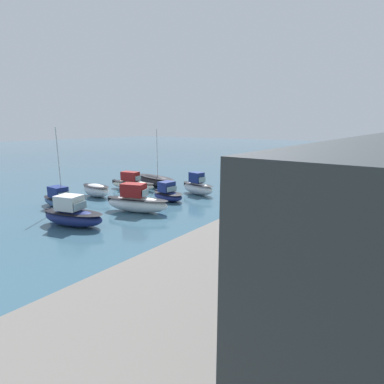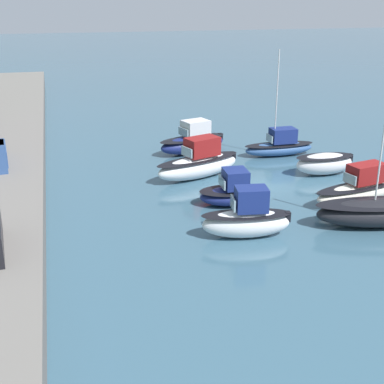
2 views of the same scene
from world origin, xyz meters
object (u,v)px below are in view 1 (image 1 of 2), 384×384
Objects in this scene: pickup_truck_1 at (263,214)px; dog_on_quay at (366,160)px; parked_car_2 at (309,184)px; moored_boat_1 at (168,194)px; moored_boat_3 at (73,215)px; moored_boat_4 at (155,180)px; moored_boat_6 at (96,190)px; moored_boat_2 at (136,202)px; person_on_quay at (382,164)px; moored_boat_0 at (198,186)px; moored_boat_7 at (60,200)px; moored_boat_5 at (132,183)px; pickup_truck_0 at (370,174)px; parked_car_1 at (378,181)px.

dog_on_quay is (-46.56, 0.05, -0.36)m from pickup_truck_1.
parked_car_2 reaches higher than pickup_truck_1.
parked_car_2 reaches higher than moored_boat_1.
moored_boat_4 is at bearing -175.98° from moored_boat_3.
moored_boat_6 is at bearing -160.09° from parked_car_2.
moored_boat_1 is 11.85m from moored_boat_3.
dog_on_quay is (-44.18, 23.20, 1.30)m from moored_boat_6.
person_on_quay is at bearing 133.26° from moored_boat_2.
dog_on_quay is (-52.11, 15.32, 1.14)m from moored_boat_3.
moored_boat_0 is 8.09m from moored_boat_4.
moored_boat_7 is at bearing -83.94° from moored_boat_2.
moored_boat_5 is 38.20m from person_on_quay.
person_on_quay is at bearing 172.44° from dog_on_quay.
moored_boat_7 is (14.13, -8.01, -0.23)m from moored_boat_0.
pickup_truck_0 is at bearing 130.31° from moored_boat_6.
dog_on_quay is at bearing 137.55° from moored_boat_5.
moored_boat_5 is 8.33× the size of dog_on_quay.
person_on_quay reaches higher than moored_boat_5.
moored_boat_2 is 13.48m from moored_boat_4.
pickup_truck_0 is 1.01× the size of pickup_truck_1.
moored_boat_6 is 1.03× the size of parked_car_2.
moored_boat_6 is at bearing 168.68° from pickup_truck_1.
moored_boat_4 is at bearing -53.40° from pickup_truck_0.
pickup_truck_1 is at bearing 70.46° from moored_boat_1.
dog_on_quay is at bearing 156.25° from moored_boat_7.
moored_boat_5 is at bearing -98.04° from moored_boat_1.
moored_boat_5 is 3.35× the size of person_on_quay.
moored_boat_0 is 20.70m from parked_car_1.
moored_boat_3 reaches higher than moored_boat_5.
moored_boat_3 is 18.49m from moored_boat_4.
moored_boat_0 is at bearing -35.88° from person_on_quay.
moored_boat_0 is 38.12m from dog_on_quay.
pickup_truck_1 is at bearing 83.40° from moored_boat_6.
parked_car_1 reaches higher than moored_boat_5.
moored_boat_2 reaches higher than moored_boat_6.
parked_car_2 is 0.88× the size of pickup_truck_0.
moored_boat_4 is at bearing -47.19° from person_on_quay.
moored_boat_1 is 0.60× the size of moored_boat_5.
pickup_truck_1 reaches higher than dog_on_quay.
moored_boat_4 is at bearing 178.15° from parked_car_2.
parked_car_1 is 0.98× the size of parked_car_2.
moored_boat_6 is at bearing -61.49° from moored_boat_1.
moored_boat_2 is at bearing 115.91° from moored_boat_7.
moored_boat_1 is at bearing 142.46° from moored_boat_7.
parked_car_2 is at bearing -9.78° from pickup_truck_0.
moored_boat_6 is 35.22m from pickup_truck_0.
moored_boat_4 reaches higher than parked_car_2.
person_on_quay is (-34.63, 17.69, 1.69)m from moored_boat_2.
moored_boat_4 is at bearing 155.71° from moored_boat_5.
moored_boat_7 is 3.97× the size of person_on_quay.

